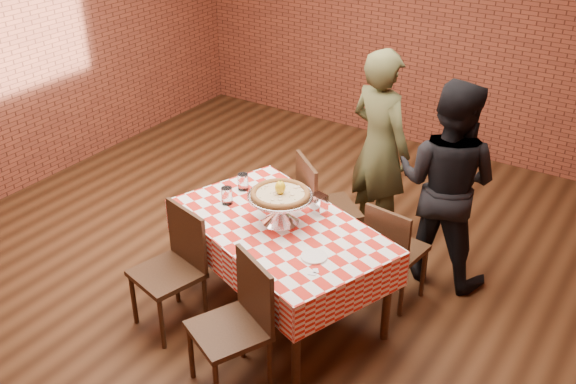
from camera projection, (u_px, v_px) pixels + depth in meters
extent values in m
plane|color=black|center=(257.00, 259.00, 5.73)|extent=(6.00, 6.00, 0.00)
plane|color=brown|center=(414.00, 17.00, 7.23)|extent=(5.50, 0.00, 5.50)
cube|color=#3B2515|center=(280.00, 268.00, 4.97)|extent=(1.85, 1.46, 0.75)
cylinder|color=beige|center=(280.00, 194.00, 4.72)|extent=(0.55, 0.55, 0.03)
ellipsoid|color=yellow|center=(280.00, 187.00, 4.69)|extent=(0.10, 0.10, 0.10)
cylinder|color=white|center=(227.00, 196.00, 5.02)|extent=(0.11, 0.11, 0.13)
cylinder|color=white|center=(243.00, 182.00, 5.21)|extent=(0.11, 0.11, 0.13)
cylinder|color=white|center=(314.00, 257.00, 4.42)|extent=(0.23, 0.23, 0.01)
cube|color=white|center=(312.00, 273.00, 4.26)|extent=(0.06, 0.05, 0.00)
cube|color=white|center=(316.00, 271.00, 4.28)|extent=(0.06, 0.06, 0.00)
cube|color=silver|center=(319.00, 204.00, 4.89)|extent=(0.13, 0.11, 0.15)
imported|color=#444627|center=(380.00, 148.00, 5.67)|extent=(0.73, 0.60, 1.73)
imported|color=black|center=(447.00, 183.00, 5.15)|extent=(0.82, 0.64, 1.69)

